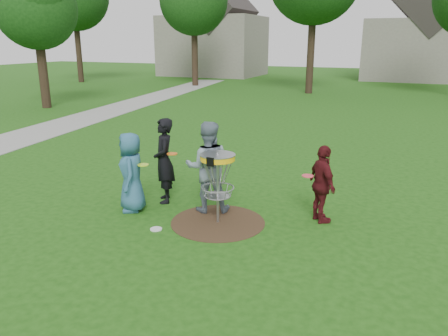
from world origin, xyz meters
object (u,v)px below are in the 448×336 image
at_px(player_blue, 131,172).
at_px(player_maroon, 322,184).
at_px(player_grey, 208,167).
at_px(player_black, 164,161).
at_px(disc_golf_basket, 218,171).

relative_size(player_blue, player_maroon, 1.08).
relative_size(player_blue, player_grey, 0.88).
xyz_separation_m(player_blue, player_black, (0.35, 0.69, 0.10)).
xyz_separation_m(player_maroon, disc_golf_basket, (-1.78, -0.81, 0.27)).
relative_size(player_grey, disc_golf_basket, 1.33).
relative_size(player_maroon, disc_golf_basket, 1.08).
xyz_separation_m(player_blue, player_grey, (1.42, 0.58, 0.11)).
relative_size(player_blue, player_black, 0.89).
height_order(player_maroon, disc_golf_basket, player_maroon).
bearing_deg(player_black, player_blue, -59.01).
height_order(player_blue, player_black, player_black).
xyz_separation_m(player_grey, player_maroon, (2.22, 0.32, -0.17)).
xyz_separation_m(player_black, player_maroon, (3.28, 0.20, -0.16)).
bearing_deg(player_maroon, player_grey, 60.04).
bearing_deg(player_grey, player_maroon, 163.60).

